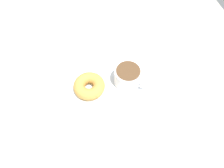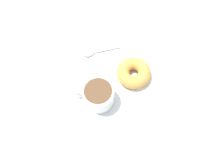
{
  "view_description": "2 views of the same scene",
  "coord_description": "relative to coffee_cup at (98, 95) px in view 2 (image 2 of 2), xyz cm",
  "views": [
    {
      "loc": [
        7.73,
        36.87,
        65.1
      ],
      "look_at": [
        -1.8,
        -0.95,
        2.3
      ],
      "focal_mm": 35.0,
      "sensor_mm": 36.0,
      "label": 1
    },
    {
      "loc": [
        -21.76,
        -26.39,
        70.83
      ],
      "look_at": [
        -1.8,
        -0.95,
        2.3
      ],
      "focal_mm": 40.0,
      "sensor_mm": 36.0,
      "label": 2
    }
  ],
  "objects": [
    {
      "name": "ground_plane",
      "position": [
        7.62,
        1.75,
        -4.76
      ],
      "size": [
        120.0,
        120.0,
        2.0
      ],
      "primitive_type": "cube",
      "color": "beige"
    },
    {
      "name": "napkin",
      "position": [
        5.82,
        0.8,
        -3.61
      ],
      "size": [
        37.51,
        37.51,
        0.3
      ],
      "primitive_type": "cube",
      "rotation": [
        0.0,
        0.0,
        0.06
      ],
      "color": "white",
      "rests_on": "ground_plane"
    },
    {
      "name": "coffee_cup",
      "position": [
        0.0,
        0.0,
        0.0
      ],
      "size": [
        9.95,
        10.24,
        6.64
      ],
      "color": "white",
      "rests_on": "napkin"
    },
    {
      "name": "donut",
      "position": [
        13.47,
        -0.33,
        -1.47
      ],
      "size": [
        10.67,
        10.67,
        3.99
      ],
      "primitive_type": "torus",
      "color": "gold",
      "rests_on": "napkin"
    },
    {
      "name": "spoon",
      "position": [
        8.58,
        14.22,
        -3.06
      ],
      "size": [
        12.53,
        6.66,
        0.9
      ],
      "color": "#B7B2A8",
      "rests_on": "napkin"
    }
  ]
}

